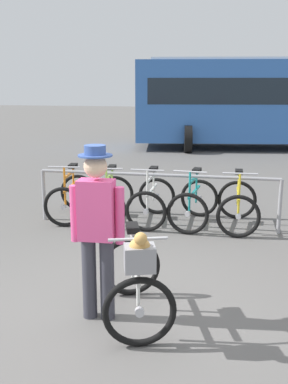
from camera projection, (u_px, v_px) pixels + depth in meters
ground_plane at (109, 313)px, 4.68m from camera, size 80.00×80.00×0.00m
bike_rack_rail at (156, 185)px, 7.35m from camera, size 3.91×0.07×0.88m
racked_bike_orange at (71, 197)px, 7.88m from camera, size 0.76×1.14×0.97m
racked_bike_lime at (111, 199)px, 7.75m from camera, size 0.77×1.16×0.97m
racked_bike_white at (152, 201)px, 7.62m from camera, size 0.66×1.11×0.98m
racked_bike_teal at (194, 203)px, 7.48m from camera, size 0.77×1.15×0.97m
racked_bike_yellow at (238, 205)px, 7.35m from camera, size 0.68×1.13×0.98m
featured_bicycle at (135, 277)px, 4.35m from camera, size 0.95×1.25×1.09m
person_with_featured_bike at (97, 226)px, 4.38m from camera, size 0.53×0.32×1.72m
bus_distant at (281, 98)px, 15.98m from camera, size 10.25×4.32×3.08m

